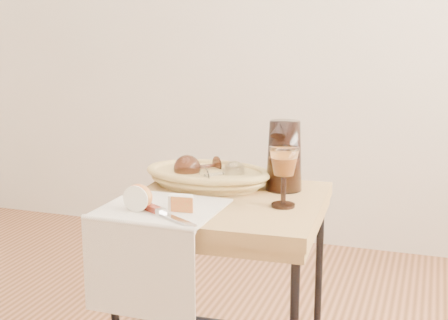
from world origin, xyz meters
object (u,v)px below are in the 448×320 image
at_px(goblet_lying_b, 222,174).
at_px(table_knife, 163,212).
at_px(goblet_lying_a, 200,167).
at_px(side_table, 226,311).
at_px(wine_goblet, 284,177).
at_px(pitcher, 284,156).
at_px(bread_basket, 208,177).
at_px(tea_towel, 161,208).
at_px(apple_half, 139,197).

bearing_deg(goblet_lying_b, table_knife, -147.59).
bearing_deg(table_knife, goblet_lying_a, 126.78).
bearing_deg(side_table, wine_goblet, -7.44).
bearing_deg(pitcher, bread_basket, 179.61).
distance_m(pitcher, wine_goblet, 0.18).
distance_m(tea_towel, table_knife, 0.08).
height_order(bread_basket, apple_half, apple_half).
bearing_deg(wine_goblet, side_table, 172.56).
distance_m(apple_half, table_knife, 0.09).
relative_size(tea_towel, goblet_lying_a, 2.29).
relative_size(side_table, goblet_lying_b, 6.08).
height_order(bread_basket, wine_goblet, wine_goblet).
bearing_deg(pitcher, side_table, -139.08).
bearing_deg(goblet_lying_b, tea_towel, -157.32).
xyz_separation_m(bread_basket, apple_half, (-0.08, -0.32, 0.02)).
distance_m(side_table, apple_half, 0.48).
bearing_deg(pitcher, table_knife, -129.86).
height_order(side_table, wine_goblet, wine_goblet).
distance_m(tea_towel, goblet_lying_b, 0.28).
bearing_deg(goblet_lying_b, apple_half, -163.11).
distance_m(tea_towel, apple_half, 0.07).
bearing_deg(side_table, tea_towel, -131.13).
distance_m(goblet_lying_b, pitcher, 0.20).
bearing_deg(goblet_lying_b, side_table, -112.79).
relative_size(goblet_lying_a, table_knife, 0.58).
distance_m(goblet_lying_a, table_knife, 0.36).
height_order(goblet_lying_a, apple_half, goblet_lying_a).
bearing_deg(table_knife, side_table, 97.31).
xyz_separation_m(tea_towel, bread_basket, (0.03, 0.28, 0.02)).
xyz_separation_m(pitcher, apple_half, (-0.32, -0.35, -0.06)).
relative_size(goblet_lying_b, pitcher, 0.46).
height_order(bread_basket, table_knife, bread_basket).
distance_m(bread_basket, goblet_lying_a, 0.05).
bearing_deg(pitcher, apple_half, -140.42).
distance_m(tea_towel, pitcher, 0.42).
height_order(side_table, table_knife, table_knife).
bearing_deg(wine_goblet, table_knife, -144.02).
bearing_deg(apple_half, wine_goblet, 24.79).
distance_m(bread_basket, pitcher, 0.25).
xyz_separation_m(wine_goblet, apple_half, (-0.36, -0.17, -0.04)).
relative_size(goblet_lying_b, apple_half, 1.49).
height_order(side_table, tea_towel, tea_towel).
bearing_deg(tea_towel, wine_goblet, 24.21).
bearing_deg(tea_towel, side_table, 49.91).
xyz_separation_m(tea_towel, apple_half, (-0.05, -0.04, 0.04)).
bearing_deg(side_table, goblet_lying_a, 133.99).
xyz_separation_m(side_table, goblet_lying_a, (-0.13, 0.14, 0.41)).
bearing_deg(table_knife, pitcher, 89.64).
height_order(side_table, goblet_lying_b, goblet_lying_b).
bearing_deg(side_table, goblet_lying_b, 115.69).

